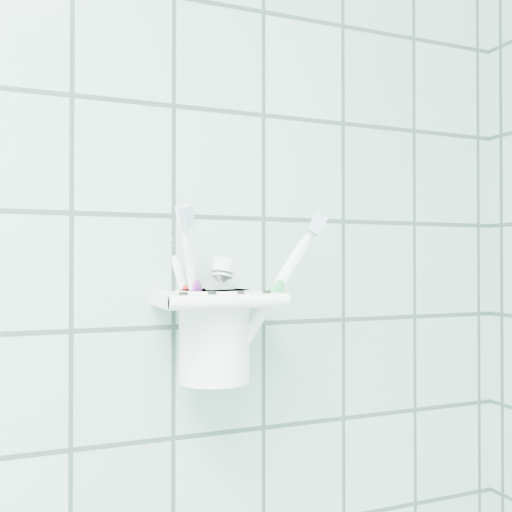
{
  "coord_description": "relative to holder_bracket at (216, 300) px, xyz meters",
  "views": [
    {
      "loc": [
        0.43,
        0.51,
        1.33
      ],
      "look_at": [
        0.67,
        1.1,
        1.34
      ],
      "focal_mm": 40.0,
      "sensor_mm": 36.0,
      "label": 1
    }
  ],
  "objects": [
    {
      "name": "cup",
      "position": [
        -0.0,
        0.0,
        -0.04
      ],
      "size": [
        0.09,
        0.09,
        0.11
      ],
      "color": "white",
      "rests_on": "holder_bracket"
    },
    {
      "name": "toothbrush_orange",
      "position": [
        0.0,
        -0.02,
        0.03
      ],
      "size": [
        0.12,
        0.03,
        0.22
      ],
      "rotation": [
        -0.13,
        0.57,
        -0.31
      ],
      "color": "white",
      "rests_on": "cup"
    },
    {
      "name": "toothbrush_blue",
      "position": [
        -0.01,
        0.01,
        0.01
      ],
      "size": [
        0.04,
        0.06,
        0.18
      ],
      "rotation": [
        -0.35,
        -0.1,
        0.29
      ],
      "color": "white",
      "rests_on": "cup"
    },
    {
      "name": "holder_bracket",
      "position": [
        0.0,
        0.0,
        0.0
      ],
      "size": [
        0.14,
        0.11,
        0.04
      ],
      "color": "white",
      "rests_on": "wall_back"
    },
    {
      "name": "toothbrush_pink",
      "position": [
        -0.01,
        0.01,
        0.02
      ],
      "size": [
        0.05,
        0.06,
        0.2
      ],
      "rotation": [
        0.1,
        -0.3,
        0.5
      ],
      "color": "white",
      "rests_on": "cup"
    },
    {
      "name": "toothpaste_tube",
      "position": [
        -0.01,
        -0.01,
        -0.01
      ],
      "size": [
        0.06,
        0.04,
        0.15
      ],
      "rotation": [
        -0.11,
        0.25,
        0.4
      ],
      "color": "silver",
      "rests_on": "cup"
    }
  ]
}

